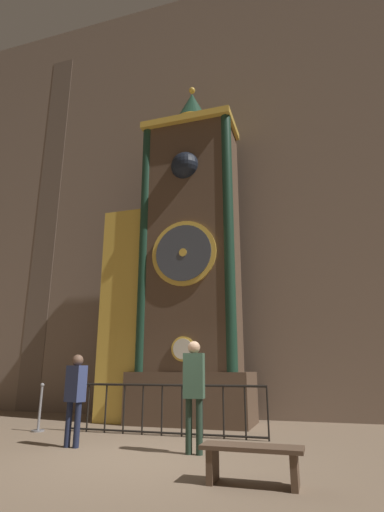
# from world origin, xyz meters

# --- Properties ---
(ground_plane) EXTENTS (28.00, 28.00, 0.00)m
(ground_plane) POSITION_xyz_m (0.00, 0.00, 0.00)
(ground_plane) COLOR #75604C
(cathedral_back_wall) EXTENTS (24.00, 0.32, 15.35)m
(cathedral_back_wall) POSITION_xyz_m (-0.09, 5.48, 7.67)
(cathedral_back_wall) COLOR #7A6656
(cathedral_back_wall) RESTS_ON ground_plane
(clock_tower) EXTENTS (4.06, 1.84, 9.98)m
(clock_tower) POSITION_xyz_m (-0.85, 3.93, 4.11)
(clock_tower) COLOR brown
(clock_tower) RESTS_ON ground_plane
(railing_fence) EXTENTS (4.47, 0.05, 1.03)m
(railing_fence) POSITION_xyz_m (-0.56, 2.04, 0.56)
(railing_fence) COLOR black
(railing_fence) RESTS_ON ground_plane
(visitor_near) EXTENTS (0.39, 0.30, 1.59)m
(visitor_near) POSITION_xyz_m (-1.60, 0.35, 0.96)
(visitor_near) COLOR #1B213A
(visitor_near) RESTS_ON ground_plane
(visitor_far) EXTENTS (0.36, 0.25, 1.80)m
(visitor_far) POSITION_xyz_m (0.65, 0.42, 1.09)
(visitor_far) COLOR #213427
(visitor_far) RESTS_ON ground_plane
(stanchion_post) EXTENTS (0.28, 0.28, 1.03)m
(stanchion_post) POSITION_xyz_m (-3.39, 1.76, 0.33)
(stanchion_post) COLOR gray
(stanchion_post) RESTS_ON ground_plane
(visitor_bench) EXTENTS (1.23, 0.40, 0.44)m
(visitor_bench) POSITION_xyz_m (1.84, -1.07, 0.31)
(visitor_bench) COLOR brown
(visitor_bench) RESTS_ON ground_plane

